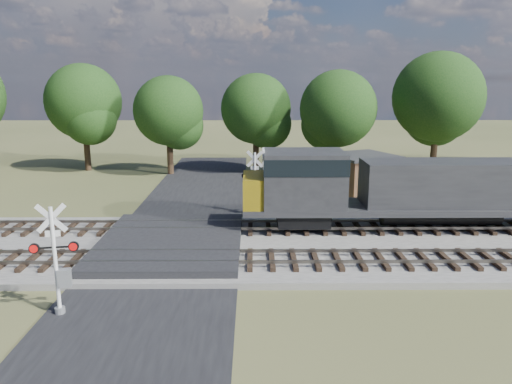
{
  "coord_description": "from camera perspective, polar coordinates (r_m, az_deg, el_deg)",
  "views": [
    {
      "loc": [
        4.1,
        -23.45,
        8.46
      ],
      "look_at": [
        4.3,
        2.0,
        2.64
      ],
      "focal_mm": 35.0,
      "sensor_mm": 36.0,
      "label": 1
    }
  ],
  "objects": [
    {
      "name": "crossing_signal_far",
      "position": [
        31.07,
        -0.29,
        0.35
      ],
      "size": [
        1.66,
        0.42,
        4.14
      ],
      "rotation": [
        0.0,
        0.0,
        2.97
      ],
      "color": "silver",
      "rests_on": "ground"
    },
    {
      "name": "ballast_bed",
      "position": [
        26.03,
        12.74,
        -6.07
      ],
      "size": [
        140.0,
        10.0,
        0.3
      ],
      "primitive_type": "cube",
      "color": "gray",
      "rests_on": "ground"
    },
    {
      "name": "equipment_shed",
      "position": [
        37.74,
        11.96,
        2.0
      ],
      "size": [
        5.77,
        5.77,
        3.0
      ],
      "rotation": [
        0.0,
        0.0,
        0.4
      ],
      "color": "#48311F",
      "rests_on": "ground"
    },
    {
      "name": "crossing_signal_near",
      "position": [
        19.42,
        -21.62,
        -8.27
      ],
      "size": [
        1.69,
        0.42,
        4.22
      ],
      "rotation": [
        0.0,
        0.0,
        0.16
      ],
      "color": "silver",
      "rests_on": "ground"
    },
    {
      "name": "crossing_panel",
      "position": [
        25.63,
        -9.69,
        -5.85
      ],
      "size": [
        7.0,
        9.0,
        0.62
      ],
      "primitive_type": "cube",
      "color": "#262628",
      "rests_on": "ground"
    },
    {
      "name": "treeline",
      "position": [
        43.29,
        2.7,
        10.02
      ],
      "size": [
        79.34,
        11.85,
        10.84
      ],
      "color": "black",
      "rests_on": "ground"
    },
    {
      "name": "track_far",
      "position": [
        27.66,
        -2.47,
        -4.05
      ],
      "size": [
        140.0,
        2.6,
        0.33
      ],
      "color": "black",
      "rests_on": "ballast_bed"
    },
    {
      "name": "road",
      "position": [
        25.25,
        -9.85,
        -6.8
      ],
      "size": [
        7.0,
        60.0,
        0.08
      ],
      "primitive_type": "cube",
      "color": "black",
      "rests_on": "ground"
    },
    {
      "name": "ground",
      "position": [
        25.26,
        -9.84,
        -6.89
      ],
      "size": [
        160.0,
        160.0,
        0.0
      ],
      "primitive_type": "plane",
      "color": "#404826",
      "rests_on": "ground"
    },
    {
      "name": "track_near",
      "position": [
        22.93,
        -2.9,
        -7.69
      ],
      "size": [
        140.0,
        2.6,
        0.33
      ],
      "color": "black",
      "rests_on": "ballast_bed"
    }
  ]
}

